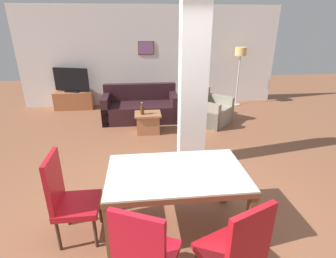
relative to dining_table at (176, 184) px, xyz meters
name	(u,v)px	position (x,y,z in m)	size (l,w,h in m)	color
ground_plane	(176,227)	(0.00, 0.00, -0.61)	(18.00, 18.00, 0.00)	brown
back_wall	(151,57)	(0.00, 5.15, 0.74)	(7.20, 0.09, 2.70)	white
divider_pillar	(193,86)	(0.47, 1.53, 0.74)	(0.42, 0.30, 2.70)	white
dining_table	(176,184)	(0.00, 0.00, 0.00)	(1.51, 0.92, 0.78)	brown
dining_chair_head_left	(68,196)	(-1.17, 0.00, -0.07)	(0.46, 0.46, 1.03)	#AE1520
dining_chair_near_right	(236,250)	(0.37, -0.89, -0.07)	(0.60, 0.60, 1.03)	#AC121C
dining_chair_near_left	(144,254)	(-0.38, -0.84, -0.07)	(0.61, 0.61, 1.03)	#B11222
sofa	(141,108)	(-0.36, 3.81, -0.32)	(1.80, 0.89, 0.83)	#30181D
armchair	(208,111)	(1.26, 3.43, -0.34)	(1.22, 1.22, 0.76)	gray
coffee_table	(148,123)	(-0.21, 2.93, -0.38)	(0.56, 0.46, 0.45)	#A66943
bottle	(142,110)	(-0.33, 2.87, -0.06)	(0.08, 0.08, 0.26)	#4C2D14
tv_stand	(74,100)	(-2.19, 4.87, -0.37)	(1.03, 0.40, 0.49)	#AB633B
tv_screen	(71,80)	(-2.19, 4.87, 0.19)	(0.95, 0.32, 0.65)	black
floor_lamp	(240,57)	(2.44, 4.76, 0.75)	(0.31, 0.31, 1.62)	#B7B7BC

